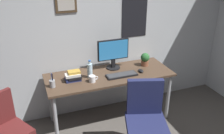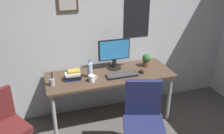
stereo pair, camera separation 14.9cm
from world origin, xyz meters
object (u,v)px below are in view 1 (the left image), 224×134
Objects in this scene: potted_plant at (145,59)px; computer_mouse at (141,71)px; pen_cup at (52,83)px; coffee_mug_near at (92,79)px; side_chair at (5,127)px; monitor at (113,53)px; water_bottle at (90,70)px; keyboard at (122,75)px; office_chair at (146,116)px; book_stack_left at (73,76)px.

computer_mouse is at bearing -130.50° from potted_plant.
pen_cup reaches higher than computer_mouse.
coffee_mug_near is 0.64× the size of potted_plant.
pen_cup is at bearing -179.79° from computer_mouse.
side_chair is 0.72m from pen_cup.
potted_plant is at bearing 7.67° from pen_cup.
water_bottle is (-0.40, -0.18, -0.13)m from monitor.
coffee_mug_near is (-0.42, -0.02, 0.03)m from keyboard.
office_chair is 1.09× the size of side_chair.
computer_mouse is at bearing 3.55° from coffee_mug_near.
pen_cup is at bearing -162.40° from book_stack_left.
coffee_mug_near is at bearing -30.87° from book_stack_left.
computer_mouse is at bearing 3.79° from keyboard.
side_chair is 4.38× the size of pen_cup.
monitor is at bearing 170.38° from potted_plant.
coffee_mug_near is (1.10, 0.23, 0.30)m from side_chair.
book_stack_left is (0.88, 0.36, 0.31)m from side_chair.
pen_cup is at bearing -163.65° from monitor.
book_stack_left is (-0.22, 0.00, -0.05)m from water_bottle.
pen_cup is (-0.91, -0.27, -0.19)m from monitor.
water_bottle is at bearing 18.02° from side_chair.
side_chair is at bearing -160.32° from monitor.
pen_cup reaches higher than keyboard.
office_chair is 2.21× the size of keyboard.
side_chair is 7.06× the size of coffee_mug_near.
book_stack_left is at bearing 170.63° from keyboard.
office_chair is 4.59× the size of book_stack_left.
computer_mouse is 0.73m from water_bottle.
pen_cup is at bearing 179.05° from keyboard.
computer_mouse is 0.55× the size of pen_cup.
monitor is 2.30× the size of pen_cup.
potted_plant reaches higher than book_stack_left.
office_chair is 0.95m from water_bottle.
water_bottle is at bearing -155.89° from monitor.
monitor is at bearing 15.77° from book_stack_left.
potted_plant is at bearing 63.89° from office_chair.
office_chair is 0.83m from coffee_mug_near.
book_stack_left reaches higher than keyboard.
potted_plant is 1.40m from pen_cup.
water_bottle is 0.88m from potted_plant.
water_bottle reaches higher than pen_cup.
computer_mouse is 0.73m from coffee_mug_near.
side_chair is 1.67m from monitor.
water_bottle reaches higher than office_chair.
potted_plant is (0.88, 0.23, 0.06)m from coffee_mug_near.
potted_plant reaches higher than keyboard.
book_stack_left is at bearing 149.13° from coffee_mug_near.
side_chair is 3.47× the size of water_bottle.
water_bottle is (1.11, 0.36, 0.36)m from side_chair.
computer_mouse is at bearing -39.44° from monitor.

